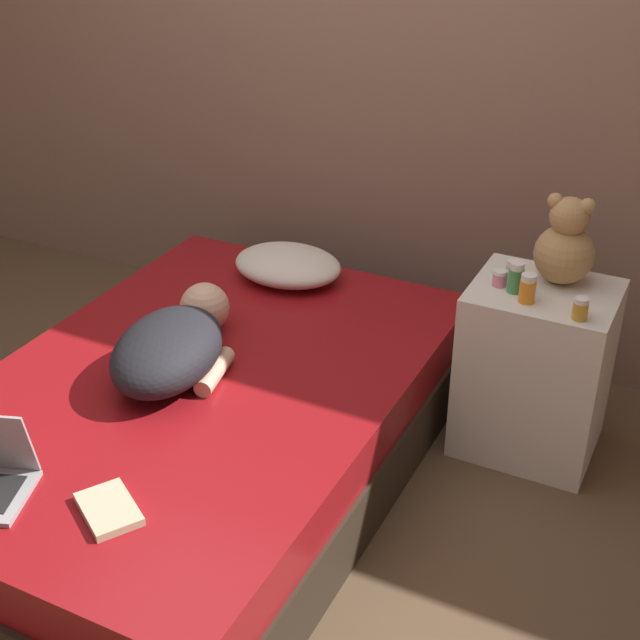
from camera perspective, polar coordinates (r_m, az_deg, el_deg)
ground_plane at (r=3.23m, az=-7.49°, el=-9.75°), size 12.00×12.00×0.00m
wall_back at (r=3.70m, az=2.51°, el=18.03°), size 8.00×0.06×2.60m
bed at (r=3.11m, az=-7.73°, el=-6.85°), size 1.34×1.99×0.41m
nightstand at (r=3.26m, az=13.57°, el=-3.11°), size 0.49×0.42×0.64m
pillow at (r=3.58m, az=-2.07°, el=3.54°), size 0.44×0.35×0.12m
person_lying at (r=2.99m, az=-9.32°, el=-1.56°), size 0.43×0.70×0.21m
teddy_bear at (r=3.12m, az=15.42°, el=4.64°), size 0.20×0.20×0.31m
bottle_amber at (r=2.93m, az=16.33°, el=0.69°), size 0.05×0.05×0.07m
bottle_green at (r=3.04m, az=12.44°, el=2.66°), size 0.05×0.05×0.11m
bottle_clear at (r=3.14m, az=12.25°, el=3.17°), size 0.05×0.05×0.07m
bottle_pink at (r=3.08m, az=11.44°, el=2.64°), size 0.05×0.05×0.06m
bottle_orange at (r=2.99m, az=13.14°, el=1.97°), size 0.05×0.05×0.10m
book at (r=2.49m, az=-13.37°, el=-11.70°), size 0.24×0.22×0.02m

